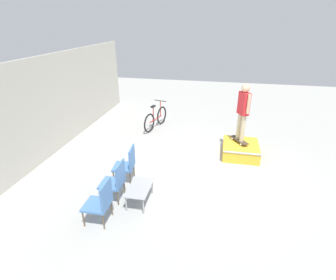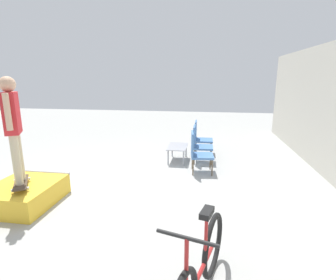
{
  "view_description": "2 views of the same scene",
  "coord_description": "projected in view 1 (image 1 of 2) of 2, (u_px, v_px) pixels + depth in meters",
  "views": [
    {
      "loc": [
        -6.32,
        -0.35,
        3.94
      ],
      "look_at": [
        0.09,
        0.97,
        0.9
      ],
      "focal_mm": 28.0,
      "sensor_mm": 36.0,
      "label": 1
    },
    {
      "loc": [
        5.25,
        2.11,
        2.23
      ],
      "look_at": [
        -0.07,
        1.28,
        0.93
      ],
      "focal_mm": 28.0,
      "sensor_mm": 36.0,
      "label": 2
    }
  ],
  "objects": [
    {
      "name": "patio_chair_left",
      "position": [
        101.0,
        201.0,
        5.4
      ],
      "size": [
        0.53,
        0.53,
        0.98
      ],
      "rotation": [
        0.0,
        0.0,
        3.16
      ],
      "color": "brown",
      "rests_on": "ground_plane"
    },
    {
      "name": "ground_plane",
      "position": [
        201.0,
        174.0,
        7.34
      ],
      "size": [
        24.0,
        24.0,
        0.0
      ],
      "primitive_type": "plane",
      "color": "#A8A8A3"
    },
    {
      "name": "skateboard_on_ramp",
      "position": [
        239.0,
        140.0,
        8.27
      ],
      "size": [
        0.73,
        0.58,
        0.07
      ],
      "rotation": [
        0.0,
        0.0,
        0.59
      ],
      "color": "#473828",
      "rests_on": "skate_ramp_box"
    },
    {
      "name": "person_skater",
      "position": [
        243.0,
        108.0,
        7.82
      ],
      "size": [
        0.51,
        0.36,
        1.77
      ],
      "rotation": [
        0.0,
        0.0,
        0.5
      ],
      "color": "#C6B793",
      "rests_on": "skateboard_on_ramp"
    },
    {
      "name": "patio_chair_right",
      "position": [
        127.0,
        163.0,
        6.81
      ],
      "size": [
        0.57,
        0.57,
        0.98
      ],
      "rotation": [
        0.0,
        0.0,
        3.24
      ],
      "color": "brown",
      "rests_on": "ground_plane"
    },
    {
      "name": "coffee_table",
      "position": [
        139.0,
        189.0,
        6.06
      ],
      "size": [
        0.86,
        0.5,
        0.41
      ],
      "color": "#9E9EA3",
      "rests_on": "ground_plane"
    },
    {
      "name": "skate_ramp_box",
      "position": [
        240.0,
        149.0,
        8.27
      ],
      "size": [
        1.27,
        1.08,
        0.4
      ],
      "color": "gold",
      "rests_on": "ground_plane"
    },
    {
      "name": "patio_chair_center",
      "position": [
        115.0,
        180.0,
        6.1
      ],
      "size": [
        0.53,
        0.53,
        0.98
      ],
      "rotation": [
        0.0,
        0.0,
        3.15
      ],
      "color": "brown",
      "rests_on": "ground_plane"
    },
    {
      "name": "bicycle",
      "position": [
        156.0,
        118.0,
        10.27
      ],
      "size": [
        1.67,
        0.62,
        1.02
      ],
      "rotation": [
        0.0,
        0.0,
        -0.27
      ],
      "color": "black",
      "rests_on": "ground_plane"
    },
    {
      "name": "house_wall_back",
      "position": [
        39.0,
        112.0,
        7.58
      ],
      "size": [
        12.0,
        0.06,
        3.0
      ],
      "color": "beige",
      "rests_on": "ground_plane"
    }
  ]
}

